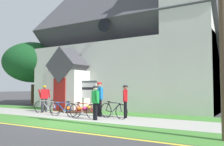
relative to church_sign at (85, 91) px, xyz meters
The scene contains 18 objects.
ground 2.80m from the church_sign, 10.10° to the right, with size 140.00×140.00×0.00m, color #3D3D3F.
sidewalk_slab 2.94m from the church_sign, 67.73° to the right, with size 32.00×2.61×0.01m, color #A8A59E.
grass_verge 5.06m from the church_sign, 78.16° to the right, with size 32.00×2.07×0.01m, color #427F33.
church_lawn 1.64m from the church_sign, 10.68° to the right, with size 24.00×1.92×0.01m, color #427F33.
curb_paint_stripe 6.19m from the church_sign, 80.46° to the right, with size 28.00×0.16×0.01m, color yellow.
church_building 5.69m from the church_sign, 72.47° to the left, with size 13.65×10.08×12.45m.
church_sign is the anchor object (origin of this frame).
flower_bed 1.27m from the church_sign, 92.38° to the right, with size 2.36×2.36×0.34m.
bicycle_yellow 4.20m from the church_sign, 32.46° to the right, with size 1.71×0.37×0.84m.
bicycle_black 3.68m from the church_sign, 53.26° to the right, with size 1.72×0.11×0.79m.
bicycle_blue 2.60m from the church_sign, 114.00° to the right, with size 1.75×0.39×0.81m.
bicycle_orange 3.09m from the church_sign, 74.28° to the right, with size 1.78×0.18×0.81m.
cyclist_in_red_jersey 4.45m from the church_sign, 46.02° to the right, with size 0.51×0.48×1.58m.
cyclist_in_orange_jersey 3.12m from the church_sign, 38.11° to the right, with size 0.55×0.52×1.77m.
cyclist_in_yellow_jersey 4.28m from the church_sign, 24.28° to the right, with size 0.37×0.70×1.62m.
cyclist_in_blue_jersey 2.49m from the church_sign, 134.91° to the right, with size 0.50×0.60×1.63m.
roadside_conifer 9.65m from the church_sign, 35.97° to the left, with size 3.21×3.21×6.64m.
yard_deciduous_tree 8.10m from the church_sign, 163.29° to the left, with size 5.16×5.16×5.46m.
Camera 1 is at (7.08, -7.96, 1.51)m, focal length 38.82 mm.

